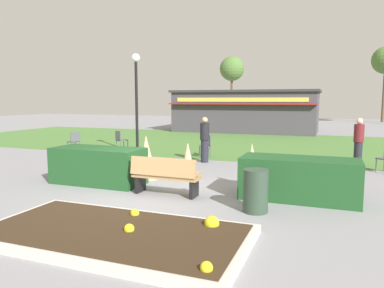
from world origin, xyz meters
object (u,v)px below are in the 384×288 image
object	(u,v)px
tree_right_bg	(232,69)
food_kiosk	(246,111)
person_strolling	(359,142)
parked_car_west_slot	(253,117)
park_bench	(165,176)
person_standing	(205,139)
lamppost_mid	(136,91)
cafe_chair_west	(74,140)
cafe_chair_north	(120,139)
cafe_chair_east	(207,144)
trash_bin	(256,191)

from	to	relation	value
tree_right_bg	food_kiosk	bearing A→B (deg)	-71.33
person_strolling	parked_car_west_slot	bearing A→B (deg)	-163.66
park_bench	tree_right_bg	distance (m)	34.67
person_strolling	person_standing	world-z (taller)	same
lamppost_mid	person_strolling	world-z (taller)	lamppost_mid
lamppost_mid	tree_right_bg	bearing A→B (deg)	96.34
person_strolling	tree_right_bg	size ratio (longest dim) A/B	0.23
lamppost_mid	person_strolling	distance (m)	8.94
person_standing	parked_car_west_slot	distance (m)	22.72
cafe_chair_west	cafe_chair_north	world-z (taller)	same
food_kiosk	cafe_chair_east	xyz separation A→B (m)	(1.18, -12.55, -0.98)
trash_bin	person_standing	world-z (taller)	person_standing
trash_bin	cafe_chair_north	bearing A→B (deg)	137.17
lamppost_mid	cafe_chair_east	world-z (taller)	lamppost_mid
lamppost_mid	parked_car_west_slot	distance (m)	21.59
food_kiosk	park_bench	bearing A→B (deg)	-83.49
cafe_chair_east	person_standing	distance (m)	1.28
parked_car_west_slot	tree_right_bg	world-z (taller)	tree_right_bg
cafe_chair_west	person_standing	bearing A→B (deg)	-4.50
park_bench	parked_car_west_slot	size ratio (longest dim) A/B	0.40
food_kiosk	trash_bin	bearing A→B (deg)	-76.93
trash_bin	park_bench	bearing A→B (deg)	166.91
cafe_chair_north	food_kiosk	bearing A→B (deg)	74.70
trash_bin	cafe_chair_east	bearing A→B (deg)	116.41
trash_bin	person_standing	size ratio (longest dim) A/B	0.53
park_bench	person_strolling	world-z (taller)	person_strolling
trash_bin	cafe_chair_west	bearing A→B (deg)	147.72
trash_bin	cafe_chair_east	distance (m)	7.32
food_kiosk	cafe_chair_east	bearing A→B (deg)	-84.64
parked_car_west_slot	cafe_chair_west	bearing A→B (deg)	-99.32
cafe_chair_west	person_standing	world-z (taller)	person_standing
food_kiosk	person_standing	distance (m)	13.84
cafe_chair_north	person_standing	world-z (taller)	person_standing
cafe_chair_north	parked_car_west_slot	bearing A→B (deg)	84.37
lamppost_mid	person_standing	size ratio (longest dim) A/B	2.52
park_bench	cafe_chair_west	xyz separation A→B (m)	(-6.96, 5.32, 0.05)
trash_bin	person_strolling	size ratio (longest dim) A/B	0.53
cafe_chair_east	tree_right_bg	xyz separation A→B (m)	(-6.22, 27.48, 5.28)
food_kiosk	person_standing	world-z (taller)	food_kiosk
person_strolling	trash_bin	bearing A→B (deg)	-23.74
cafe_chair_west	cafe_chair_east	xyz separation A→B (m)	(6.02, 0.70, 0.00)
park_bench	cafe_chair_east	size ratio (longest dim) A/B	1.92
food_kiosk	person_standing	xyz separation A→B (m)	(1.48, -13.74, -0.64)
cafe_chair_north	tree_right_bg	size ratio (longest dim) A/B	0.12
cafe_chair_east	parked_car_west_slot	world-z (taller)	parked_car_west_slot
cafe_chair_west	parked_car_west_slot	size ratio (longest dim) A/B	0.21
cafe_chair_east	person_strolling	size ratio (longest dim) A/B	0.53
person_standing	lamppost_mid	bearing A→B (deg)	-32.49
trash_bin	cafe_chair_north	distance (m)	10.51
cafe_chair_north	person_strolling	world-z (taller)	person_strolling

